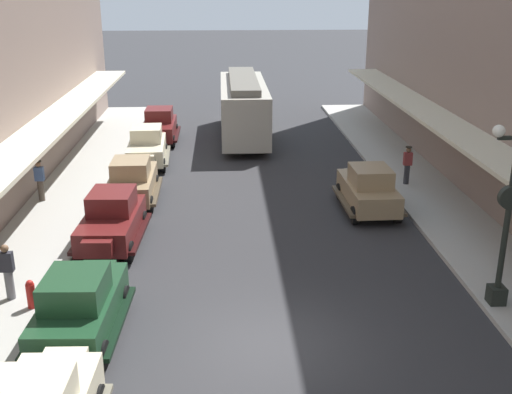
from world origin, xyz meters
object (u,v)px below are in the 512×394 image
at_px(parked_car_2, 368,188).
at_px(parked_car_4, 159,125).
at_px(fire_hydrant, 31,294).
at_px(pedestrian_2, 40,180).
at_px(pedestrian_0, 8,271).
at_px(parked_car_1, 147,146).
at_px(lamp_post_with_clock, 509,207).
at_px(pedestrian_1, 407,165).
at_px(parked_car_3, 132,180).
at_px(parked_car_6, 112,218).
at_px(streetcar, 243,105).
at_px(parked_car_0, 79,304).

height_order(parked_car_2, parked_car_4, same).
distance_m(fire_hydrant, pedestrian_2, 9.01).
height_order(parked_car_2, pedestrian_0, parked_car_2).
height_order(parked_car_1, lamp_post_with_clock, lamp_post_with_clock).
distance_m(parked_car_2, parked_car_4, 14.69).
height_order(fire_hydrant, pedestrian_1, pedestrian_1).
bearing_deg(parked_car_2, lamp_post_with_clock, -76.68).
distance_m(lamp_post_with_clock, pedestrian_2, 17.56).
bearing_deg(pedestrian_2, parked_car_3, 1.30).
bearing_deg(parked_car_6, parked_car_3, 88.38).
height_order(parked_car_3, streetcar, streetcar).
height_order(parked_car_1, streetcar, streetcar).
bearing_deg(parked_car_3, parked_car_0, -89.80).
xyz_separation_m(parked_car_4, streetcar, (4.71, 0.53, 0.96)).
xyz_separation_m(parked_car_0, parked_car_3, (-0.04, 10.17, 0.00)).
relative_size(fire_hydrant, pedestrian_0, 0.50).
relative_size(parked_car_0, parked_car_3, 1.01).
bearing_deg(pedestrian_0, parked_car_3, 74.42).
height_order(parked_car_2, lamp_post_with_clock, lamp_post_with_clock).
bearing_deg(fire_hydrant, parked_car_2, 33.69).
xyz_separation_m(parked_car_6, streetcar, (5.02, 14.75, 0.96)).
relative_size(parked_car_1, parked_car_3, 1.01).
xyz_separation_m(parked_car_0, pedestrian_2, (-3.69, 10.08, 0.07)).
xyz_separation_m(parked_car_0, pedestrian_1, (11.65, 11.42, 0.07)).
bearing_deg(parked_car_6, pedestrian_0, -118.65).
bearing_deg(streetcar, parked_car_1, -134.01).
bearing_deg(parked_car_6, streetcar, 71.20).
relative_size(parked_car_0, parked_car_6, 1.00).
height_order(lamp_post_with_clock, pedestrian_2, lamp_post_with_clock).
bearing_deg(parked_car_3, streetcar, 64.90).
bearing_deg(pedestrian_2, parked_car_0, -69.93).
relative_size(parked_car_2, fire_hydrant, 5.22).
xyz_separation_m(pedestrian_0, pedestrian_2, (-1.33, 8.22, 0.02)).
bearing_deg(fire_hydrant, pedestrian_0, 143.33).
distance_m(parked_car_0, parked_car_2, 12.67).
relative_size(parked_car_3, fire_hydrant, 5.22).
bearing_deg(streetcar, parked_car_3, -115.10).
xyz_separation_m(streetcar, pedestrian_0, (-7.22, -18.76, -0.91)).
bearing_deg(lamp_post_with_clock, parked_car_4, 119.72).
distance_m(parked_car_1, parked_car_3, 5.39).
height_order(parked_car_0, pedestrian_1, parked_car_0).
bearing_deg(parked_car_0, parked_car_1, 90.14).
relative_size(parked_car_0, lamp_post_with_clock, 0.84).
distance_m(streetcar, fire_hydrant, 20.41).
distance_m(fire_hydrant, pedestrian_0, 1.01).
xyz_separation_m(parked_car_2, streetcar, (-4.43, 12.03, 0.96)).
height_order(lamp_post_with_clock, pedestrian_1, lamp_post_with_clock).
height_order(parked_car_1, fire_hydrant, parked_car_1).
bearing_deg(fire_hydrant, parked_car_6, 72.23).
height_order(parked_car_2, streetcar, streetcar).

